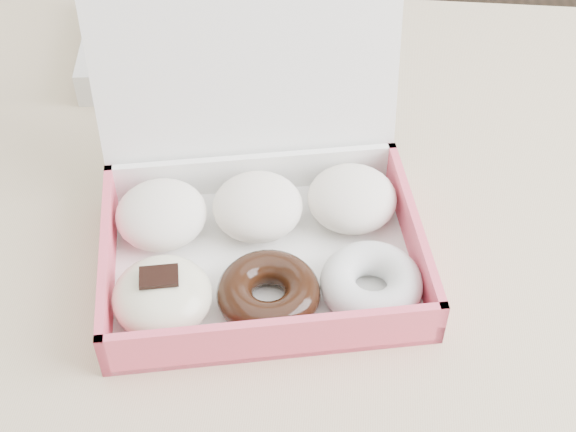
{
  "coord_description": "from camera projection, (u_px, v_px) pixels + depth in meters",
  "views": [
    {
      "loc": [
        -0.03,
        -0.61,
        1.33
      ],
      "look_at": [
        -0.07,
        -0.1,
        0.81
      ],
      "focal_mm": 50.0,
      "sensor_mm": 36.0,
      "label": 1
    }
  ],
  "objects": [
    {
      "name": "table",
      "position": [
        363.0,
        245.0,
        0.89
      ],
      "size": [
        1.2,
        0.8,
        0.75
      ],
      "color": "tan",
      "rests_on": "ground"
    },
    {
      "name": "donut_box",
      "position": [
        258.0,
        229.0,
        0.76
      ],
      "size": [
        0.34,
        0.31,
        0.22
      ],
      "rotation": [
        0.0,
        0.0,
        0.21
      ],
      "color": "white",
      "rests_on": "table"
    },
    {
      "name": "newspapers",
      "position": [
        192.0,
        40.0,
        1.01
      ],
      "size": [
        0.29,
        0.24,
        0.04
      ],
      "primitive_type": "cube",
      "rotation": [
        0.0,
        0.0,
        0.14
      ],
      "color": "white",
      "rests_on": "table"
    }
  ]
}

